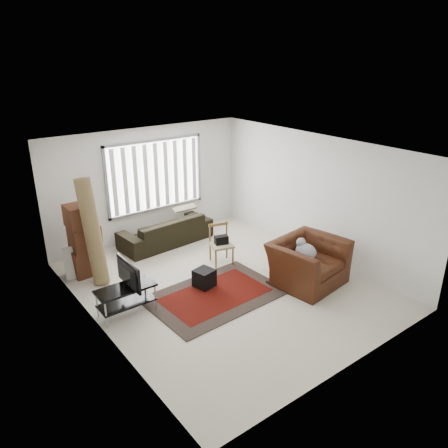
# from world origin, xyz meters

# --- Properties ---
(room) EXTENTS (6.00, 6.02, 2.71)m
(room) POSITION_xyz_m (0.03, 0.51, 1.76)
(room) COLOR beige
(room) RESTS_ON ground
(persian_rug) EXTENTS (2.54, 1.75, 0.02)m
(persian_rug) POSITION_xyz_m (-0.38, -0.23, 0.01)
(persian_rug) COLOR black
(persian_rug) RESTS_ON ground
(tv_stand) EXTENTS (1.02, 0.46, 0.51)m
(tv_stand) POSITION_xyz_m (-1.95, 0.25, 0.37)
(tv_stand) COLOR black
(tv_stand) RESTS_ON ground
(tv) EXTENTS (0.11, 0.83, 0.48)m
(tv) POSITION_xyz_m (-1.95, 0.25, 0.75)
(tv) COLOR black
(tv) RESTS_ON tv_stand
(subwoofer) EXTENTS (0.42, 0.42, 0.35)m
(subwoofer) POSITION_xyz_m (-0.35, 0.17, 0.20)
(subwoofer) COLOR black
(subwoofer) RESTS_ON persian_rug
(moving_boxes) EXTENTS (0.62, 0.57, 1.49)m
(moving_boxes) POSITION_xyz_m (-1.95, 2.14, 0.69)
(moving_boxes) COLOR #552D1B
(moving_boxes) RESTS_ON ground
(white_flatpack) EXTENTS (0.56, 0.34, 0.67)m
(white_flatpack) POSITION_xyz_m (-2.15, 2.05, 0.33)
(white_flatpack) COLOR silver
(white_flatpack) RESTS_ON ground
(rolled_rug) EXTENTS (0.37, 0.69, 2.11)m
(rolled_rug) POSITION_xyz_m (-1.91, 1.68, 1.06)
(rolled_rug) COLOR brown
(rolled_rug) RESTS_ON ground
(sofa) EXTENTS (2.29, 1.12, 0.86)m
(sofa) POSITION_xyz_m (0.12, 2.45, 0.43)
(sofa) COLOR black
(sofa) RESTS_ON ground
(side_chair) EXTENTS (0.57, 0.57, 0.85)m
(side_chair) POSITION_xyz_m (0.55, 0.83, 0.47)
(side_chair) COLOR #9A8965
(side_chair) RESTS_ON ground
(armchair) EXTENTS (1.52, 1.36, 1.01)m
(armchair) POSITION_xyz_m (1.37, -0.91, 0.51)
(armchair) COLOR #3D1B0C
(armchair) RESTS_ON ground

